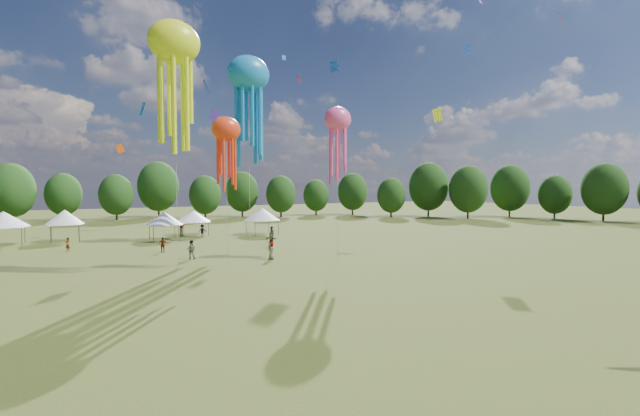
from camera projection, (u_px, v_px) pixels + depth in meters
ground at (492, 388)px, 16.11m from camera, size 300.00×300.00×0.00m
spectator_near at (191, 250)px, 44.58m from camera, size 1.15×1.04×1.93m
spectators_far at (223, 237)px, 56.40m from camera, size 25.26×26.66×1.88m
festival_tents at (140, 217)px, 60.92m from camera, size 38.47×10.45×4.33m
show_kites at (184, 91)px, 48.06m from camera, size 37.36×20.72×24.55m
treeline at (141, 192)px, 68.02m from camera, size 201.57×95.24×13.43m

